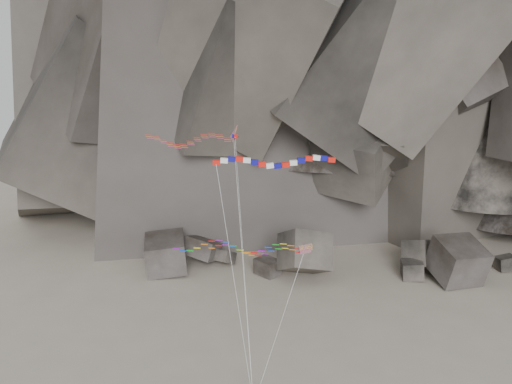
% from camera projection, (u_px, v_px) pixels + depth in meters
% --- Properties ---
extents(headland, '(110.00, 70.00, 84.00)m').
position_uv_depth(headland, '(325.00, 1.00, 111.91)').
color(headland, '#514A42').
rests_on(headland, ground).
extents(boulder_field, '(71.16, 17.90, 8.47)m').
position_uv_depth(boulder_field, '(304.00, 260.00, 84.60)').
color(boulder_field, '#47423F').
rests_on(boulder_field, ground).
extents(delta_kite, '(13.42, 11.65, 23.43)m').
position_uv_depth(delta_kite, '(185.00, 139.00, 56.69)').
color(delta_kite, red).
rests_on(delta_kite, ground).
extents(banner_kite, '(10.69, 7.09, 21.31)m').
position_uv_depth(banner_kite, '(274.00, 162.00, 50.21)').
color(banner_kite, red).
rests_on(banner_kite, ground).
extents(parafoil_kite, '(12.80, 3.95, 13.96)m').
position_uv_depth(parafoil_kite, '(235.00, 247.00, 50.43)').
color(parafoil_kite, yellow).
rests_on(parafoil_kite, ground).
extents(pennant_kite, '(2.85, 5.38, 23.14)m').
position_uv_depth(pennant_kite, '(239.00, 204.00, 50.05)').
color(pennant_kite, red).
rests_on(pennant_kite, ground).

